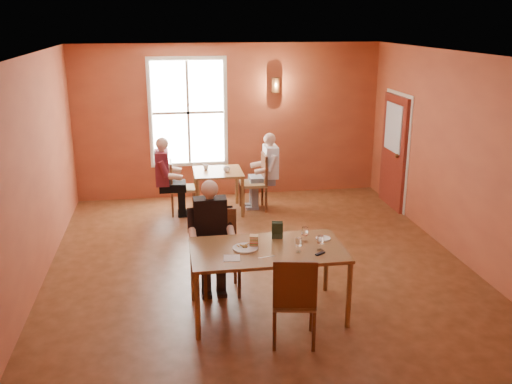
{
  "coord_description": "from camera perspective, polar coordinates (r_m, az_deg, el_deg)",
  "views": [
    {
      "loc": [
        -1.25,
        -7.55,
        3.48
      ],
      "look_at": [
        0.0,
        0.2,
        1.05
      ],
      "focal_mm": 40.0,
      "sensor_mm": 36.0,
      "label": 1
    }
  ],
  "objects": [
    {
      "name": "second_table",
      "position": [
        10.54,
        -3.79,
        0.08
      ],
      "size": [
        0.88,
        0.88,
        0.77
      ],
      "primitive_type": null,
      "color": "brown",
      "rests_on": "ground"
    },
    {
      "name": "ground",
      "position": [
        8.41,
        0.22,
        -7.25
      ],
      "size": [
        6.0,
        7.0,
        0.01
      ],
      "primitive_type": "cube",
      "color": "brown",
      "rests_on": "ground"
    },
    {
      "name": "goblet_c",
      "position": [
        6.64,
        4.3,
        -5.26
      ],
      "size": [
        0.1,
        0.1,
        0.19
      ],
      "primitive_type": null,
      "rotation": [
        0.0,
        0.0,
        0.33
      ],
      "color": "white",
      "rests_on": "main_table"
    },
    {
      "name": "wall_back",
      "position": [
        11.3,
        -2.69,
        7.08
      ],
      "size": [
        6.0,
        0.04,
        3.0
      ],
      "primitive_type": "cube",
      "color": "brown",
      "rests_on": "ground"
    },
    {
      "name": "side_plate",
      "position": [
        7.09,
        6.73,
        -4.63
      ],
      "size": [
        0.21,
        0.21,
        0.01
      ],
      "primitive_type": "cylinder",
      "rotation": [
        0.0,
        0.0,
        -0.13
      ],
      "color": "white",
      "rests_on": "main_table"
    },
    {
      "name": "chair_diner_maroon",
      "position": [
        10.47,
        -7.35,
        0.48
      ],
      "size": [
        0.44,
        0.44,
        0.99
      ],
      "primitive_type": null,
      "rotation": [
        0.0,
        0.0,
        -1.57
      ],
      "color": "#442612",
      "rests_on": "ground"
    },
    {
      "name": "goblet_b",
      "position": [
        6.73,
        6.46,
        -5.02
      ],
      "size": [
        0.1,
        0.1,
        0.19
      ],
      "primitive_type": null,
      "rotation": [
        0.0,
        0.0,
        0.42
      ],
      "color": "silver",
      "rests_on": "main_table"
    },
    {
      "name": "diner_white",
      "position": [
        10.53,
        -0.14,
        1.82
      ],
      "size": [
        0.55,
        0.55,
        1.38
      ],
      "primitive_type": null,
      "rotation": [
        0.0,
        0.0,
        1.57
      ],
      "color": "silver",
      "rests_on": "ground"
    },
    {
      "name": "wall_left",
      "position": [
        8.0,
        -21.49,
        1.65
      ],
      "size": [
        0.04,
        7.0,
        3.0
      ],
      "primitive_type": "cube",
      "color": "brown",
      "rests_on": "ground"
    },
    {
      "name": "wall_sconce",
      "position": [
        11.24,
        1.96,
        10.64
      ],
      "size": [
        0.16,
        0.16,
        0.28
      ],
      "primitive_type": "cylinder",
      "color": "brown",
      "rests_on": "wall_back"
    },
    {
      "name": "chair_empty",
      "position": [
        6.36,
        3.81,
        -10.5
      ],
      "size": [
        0.55,
        0.55,
        1.05
      ],
      "primitive_type": null,
      "rotation": [
        0.0,
        0.0,
        -0.19
      ],
      "color": "#451D0D",
      "rests_on": "ground"
    },
    {
      "name": "main_table",
      "position": [
        6.94,
        1.14,
        -8.91
      ],
      "size": [
        1.82,
        1.02,
        0.85
      ],
      "primitive_type": null,
      "color": "brown",
      "rests_on": "ground"
    },
    {
      "name": "window",
      "position": [
        11.16,
        -6.8,
        7.89
      ],
      "size": [
        1.36,
        0.1,
        1.96
      ],
      "primitive_type": "cube",
      "color": "white",
      "rests_on": "wall_back"
    },
    {
      "name": "menu_stand",
      "position": [
        7.02,
        2.15,
        -3.84
      ],
      "size": [
        0.14,
        0.09,
        0.22
      ],
      "primitive_type": "cube",
      "rotation": [
        0.0,
        0.0,
        -0.19
      ],
      "color": "#223625",
      "rests_on": "main_table"
    },
    {
      "name": "diner_main",
      "position": [
        7.33,
        -3.58,
        -5.12
      ],
      "size": [
        0.56,
        0.56,
        1.4
      ],
      "primitive_type": null,
      "rotation": [
        0.0,
        0.0,
        3.14
      ],
      "color": "black",
      "rests_on": "ground"
    },
    {
      "name": "chair_diner_main",
      "position": [
        7.42,
        -3.58,
        -6.2
      ],
      "size": [
        0.48,
        0.48,
        1.08
      ],
      "primitive_type": null,
      "rotation": [
        0.0,
        0.0,
        3.14
      ],
      "color": "brown",
      "rests_on": "ground"
    },
    {
      "name": "napkin",
      "position": [
        6.51,
        -2.43,
        -6.62
      ],
      "size": [
        0.2,
        0.2,
        0.01
      ],
      "primitive_type": "cube",
      "rotation": [
        0.0,
        0.0,
        -0.11
      ],
      "color": "white",
      "rests_on": "main_table"
    },
    {
      "name": "door",
      "position": [
        10.98,
        13.55,
        3.92
      ],
      "size": [
        0.12,
        1.04,
        2.1
      ],
      "primitive_type": "cube",
      "color": "maroon",
      "rests_on": "ground"
    },
    {
      "name": "wall_front",
      "position": [
        4.68,
        7.32,
        -7.97
      ],
      "size": [
        6.0,
        0.04,
        3.0
      ],
      "primitive_type": "cube",
      "color": "brown",
      "rests_on": "ground"
    },
    {
      "name": "plate_food",
      "position": [
        6.74,
        -1.07,
        -5.56
      ],
      "size": [
        0.32,
        0.32,
        0.04
      ],
      "primitive_type": "cylinder",
      "rotation": [
        0.0,
        0.0,
        0.05
      ],
      "color": "white",
      "rests_on": "main_table"
    },
    {
      "name": "wall_right",
      "position": [
        8.89,
        19.71,
        3.31
      ],
      "size": [
        0.04,
        7.0,
        3.0
      ],
      "primitive_type": "cube",
      "color": "brown",
      "rests_on": "ground"
    },
    {
      "name": "ceiling",
      "position": [
        7.67,
        0.25,
        13.61
      ],
      "size": [
        6.0,
        7.0,
        0.04
      ],
      "primitive_type": "cube",
      "color": "white",
      "rests_on": "wall_back"
    },
    {
      "name": "diner_maroon",
      "position": [
        10.41,
        -7.56,
        1.55
      ],
      "size": [
        0.56,
        0.56,
        1.4
      ],
      "primitive_type": null,
      "rotation": [
        0.0,
        0.0,
        -1.57
      ],
      "color": "maroon",
      "rests_on": "ground"
    },
    {
      "name": "chair_diner_white",
      "position": [
        10.57,
        -0.3,
        0.98
      ],
      "size": [
        0.47,
        0.47,
        1.06
      ],
      "primitive_type": null,
      "rotation": [
        0.0,
        0.0,
        1.57
      ],
      "color": "#3A180C",
      "rests_on": "ground"
    },
    {
      "name": "knife",
      "position": [
        6.53,
        1.06,
        -6.51
      ],
      "size": [
        0.2,
        0.05,
        0.0
      ],
      "primitive_type": "cube",
      "rotation": [
        0.0,
        0.0,
        0.18
      ],
      "color": "silver",
      "rests_on": "main_table"
    },
    {
      "name": "cup_b",
      "position": [
        10.52,
        -5.04,
        2.48
      ],
      "size": [
        0.11,
        0.11,
        0.09
      ],
      "primitive_type": "imported",
      "rotation": [
        0.0,
        0.0,
        -0.1
      ],
      "color": "white",
      "rests_on": "second_table"
    },
    {
      "name": "cup_a",
      "position": [
        10.32,
        -2.95,
        2.24
      ],
      "size": [
        0.16,
        0.16,
        0.1
      ],
      "primitive_type": "imported",
      "rotation": [
        0.0,
        0.0,
        -0.44
      ],
      "color": "silver",
      "rests_on": "second_table"
    },
    {
      "name": "goblet_a",
      "position": [
        6.94,
        4.91,
        -4.21
      ],
      "size": [
        0.1,
        0.1,
        0.2
      ],
      "primitive_type": null,
      "rotation": [
        0.0,
        0.0,
        0.28
      ],
      "color": "white",
      "rests_on": "main_table"
    },
    {
      "name": "sandwich",
      "position": [
        6.79,
        -0.21,
        -5.0
      ],
      "size": [
        0.12,
        0.12,
        0.12
      ],
      "primitive_type": "cube",
      "rotation": [
        0.0,
        0.0,
        -0.21
      ],
      "color": "#AF9249",
      "rests_on": "main_table"
    },
    {
      "name": "sunglasses",
      "position": [
        6.65,
        6.42,
        -6.12
      ],
      "size": [
        0.14,
        0.11,
        0.02
      ],
      "primitive_type": "cube",
      "rotation": [
        0.0,
        0.0,
        0.6
      ],
      "color": "black",
      "rests_on": "main_table"
    }
  ]
}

